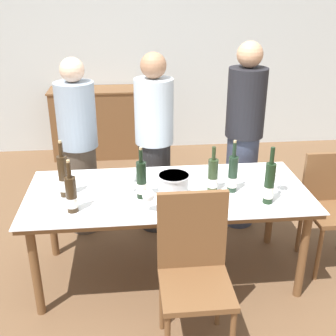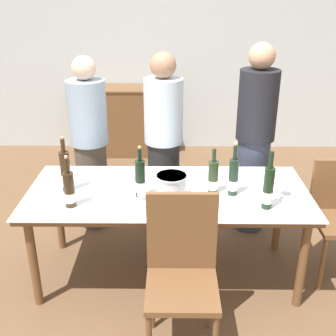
{
  "view_description": "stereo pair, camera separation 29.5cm",
  "coord_description": "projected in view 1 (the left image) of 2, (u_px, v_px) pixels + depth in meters",
  "views": [
    {
      "loc": [
        -0.27,
        -2.69,
        2.09
      ],
      "look_at": [
        0.0,
        0.0,
        0.9
      ],
      "focal_mm": 45.0,
      "sensor_mm": 36.0,
      "label": 1
    },
    {
      "loc": [
        0.03,
        -2.71,
        2.09
      ],
      "look_at": [
        0.0,
        0.0,
        0.9
      ],
      "focal_mm": 45.0,
      "sensor_mm": 36.0,
      "label": 2
    }
  ],
  "objects": [
    {
      "name": "ground_plane",
      "position": [
        168.0,
        273.0,
        3.32
      ],
      "size": [
        12.0,
        12.0,
        0.0
      ],
      "primitive_type": "plane",
      "color": "brown"
    },
    {
      "name": "back_wall",
      "position": [
        146.0,
        43.0,
        5.37
      ],
      "size": [
        8.0,
        0.1,
        2.8
      ],
      "color": "silver",
      "rests_on": "ground_plane"
    },
    {
      "name": "sideboard_cabinet",
      "position": [
        97.0,
        123.0,
        5.43
      ],
      "size": [
        1.14,
        0.46,
        0.88
      ],
      "color": "brown",
      "rests_on": "ground_plane"
    },
    {
      "name": "dining_table",
      "position": [
        168.0,
        199.0,
        3.05
      ],
      "size": [
        2.02,
        0.89,
        0.72
      ],
      "color": "brown",
      "rests_on": "ground_plane"
    },
    {
      "name": "ice_bucket",
      "position": [
        174.0,
        187.0,
        2.86
      ],
      "size": [
        0.22,
        0.22,
        0.19
      ],
      "color": "silver",
      "rests_on": "dining_table"
    },
    {
      "name": "wine_bottle_0",
      "position": [
        64.0,
        177.0,
        2.91
      ],
      "size": [
        0.07,
        0.07,
        0.41
      ],
      "color": "#332314",
      "rests_on": "dining_table"
    },
    {
      "name": "wine_bottle_1",
      "position": [
        142.0,
        181.0,
        2.89
      ],
      "size": [
        0.07,
        0.07,
        0.37
      ],
      "color": "black",
      "rests_on": "dining_table"
    },
    {
      "name": "wine_bottle_2",
      "position": [
        71.0,
        195.0,
        2.71
      ],
      "size": [
        0.07,
        0.07,
        0.36
      ],
      "color": "#332314",
      "rests_on": "dining_table"
    },
    {
      "name": "wine_bottle_3",
      "position": [
        269.0,
        184.0,
        2.81
      ],
      "size": [
        0.07,
        0.07,
        0.4
      ],
      "color": "black",
      "rests_on": "dining_table"
    },
    {
      "name": "wine_bottle_4",
      "position": [
        233.0,
        175.0,
        2.97
      ],
      "size": [
        0.07,
        0.07,
        0.39
      ],
      "color": "#1E3323",
      "rests_on": "dining_table"
    },
    {
      "name": "wine_bottle_5",
      "position": [
        213.0,
        176.0,
        2.98
      ],
      "size": [
        0.07,
        0.07,
        0.34
      ],
      "color": "#28381E",
      "rests_on": "dining_table"
    },
    {
      "name": "wine_glass_0",
      "position": [
        149.0,
        196.0,
        2.71
      ],
      "size": [
        0.08,
        0.08,
        0.16
      ],
      "color": "white",
      "rests_on": "dining_table"
    },
    {
      "name": "wine_glass_1",
      "position": [
        133.0,
        179.0,
        2.96
      ],
      "size": [
        0.07,
        0.07,
        0.15
      ],
      "color": "white",
      "rests_on": "dining_table"
    },
    {
      "name": "wine_glass_2",
      "position": [
        281.0,
        179.0,
        3.0
      ],
      "size": [
        0.08,
        0.08,
        0.14
      ],
      "color": "white",
      "rests_on": "dining_table"
    },
    {
      "name": "chair_near_front",
      "position": [
        194.0,
        264.0,
        2.49
      ],
      "size": [
        0.42,
        0.42,
        1.0
      ],
      "color": "brown",
      "rests_on": "ground_plane"
    },
    {
      "name": "chair_right_end",
      "position": [
        332.0,
        201.0,
        3.3
      ],
      "size": [
        0.42,
        0.42,
        0.89
      ],
      "color": "brown",
      "rests_on": "ground_plane"
    },
    {
      "name": "person_host",
      "position": [
        79.0,
        149.0,
        3.63
      ],
      "size": [
        0.33,
        0.33,
        1.56
      ],
      "color": "#51473D",
      "rests_on": "ground_plane"
    },
    {
      "name": "person_guest_left",
      "position": [
        154.0,
        145.0,
        3.66
      ],
      "size": [
        0.33,
        0.33,
        1.6
      ],
      "color": "#262628",
      "rests_on": "ground_plane"
    },
    {
      "name": "person_guest_right",
      "position": [
        244.0,
        138.0,
        3.7
      ],
      "size": [
        0.33,
        0.33,
        1.67
      ],
      "color": "#383F56",
      "rests_on": "ground_plane"
    }
  ]
}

